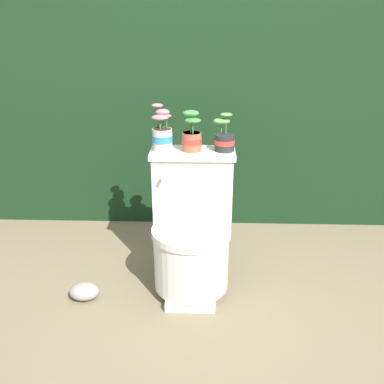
{
  "coord_description": "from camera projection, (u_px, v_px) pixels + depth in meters",
  "views": [
    {
      "loc": [
        0.04,
        -1.99,
        1.36
      ],
      "look_at": [
        -0.03,
        0.07,
        0.53
      ],
      "focal_mm": 40.0,
      "sensor_mm": 36.0,
      "label": 1
    }
  ],
  "objects": [
    {
      "name": "potted_plant_middle",
      "position": [
        224.0,
        138.0,
        2.23
      ],
      "size": [
        0.11,
        0.12,
        0.2
      ],
      "color": "#262628",
      "rests_on": "toilet"
    },
    {
      "name": "ground_plane",
      "position": [
        198.0,
        286.0,
        2.35
      ],
      "size": [
        12.0,
        12.0,
        0.0
      ],
      "primitive_type": "plane",
      "color": "#75664C"
    },
    {
      "name": "potted_plant_left",
      "position": [
        162.0,
        134.0,
        2.23
      ],
      "size": [
        0.11,
        0.11,
        0.24
      ],
      "color": "beige",
      "rests_on": "toilet"
    },
    {
      "name": "hedge_backdrop",
      "position": [
        202.0,
        97.0,
        3.24
      ],
      "size": [
        3.41,
        0.96,
        1.64
      ],
      "color": "black",
      "rests_on": "ground"
    },
    {
      "name": "toilet",
      "position": [
        192.0,
        231.0,
        2.27
      ],
      "size": [
        0.45,
        0.54,
        0.72
      ],
      "color": "silver",
      "rests_on": "ground"
    },
    {
      "name": "garden_stone",
      "position": [
        84.0,
        291.0,
        2.24
      ],
      "size": [
        0.16,
        0.12,
        0.09
      ],
      "color": "gray",
      "rests_on": "ground"
    },
    {
      "name": "potted_plant_midleft",
      "position": [
        192.0,
        137.0,
        2.22
      ],
      "size": [
        0.1,
        0.11,
        0.22
      ],
      "color": "#9E5638",
      "rests_on": "toilet"
    }
  ]
}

